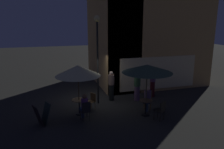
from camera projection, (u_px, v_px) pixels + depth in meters
name	position (u px, v px, depth m)	size (l,w,h in m)	color
ground_plane	(96.00, 102.00, 12.59)	(60.00, 60.00, 0.00)	black
cafe_building	(135.00, 24.00, 15.19)	(7.52, 6.43, 8.68)	tan
street_lamp_near_corner	(97.00, 44.00, 11.68)	(0.34, 0.34, 4.80)	black
menu_sandwich_board	(42.00, 115.00, 9.72)	(0.83, 0.77, 0.96)	black
cafe_table_0	(79.00, 104.00, 10.84)	(0.70, 0.70, 0.77)	black
cafe_table_1	(146.00, 105.00, 10.73)	(0.65, 0.65, 0.77)	black
patio_umbrella_0	(78.00, 71.00, 10.45)	(2.16, 2.16, 2.48)	black
patio_umbrella_1	(147.00, 69.00, 10.30)	(2.38, 2.38, 2.53)	black
cafe_chair_0	(86.00, 110.00, 10.10)	(0.48, 0.48, 0.94)	black
cafe_chair_1	(92.00, 100.00, 11.44)	(0.52, 0.52, 0.87)	brown
cafe_chair_2	(161.00, 109.00, 10.14)	(0.55, 0.55, 0.94)	black
cafe_chair_3	(148.00, 98.00, 11.52)	(0.57, 0.57, 1.01)	brown
patron_seated_0	(84.00, 105.00, 10.19)	(0.38, 0.52, 1.28)	#1B2E4B
patron_seated_1	(148.00, 97.00, 11.36)	(0.50, 0.54, 1.24)	#223248
patron_standing_2	(153.00, 82.00, 13.32)	(0.34, 0.34, 1.78)	#461117
patron_standing_3	(111.00, 86.00, 12.73)	(0.34, 0.34, 1.72)	black
patron_standing_4	(137.00, 87.00, 12.69)	(0.37, 0.37, 1.66)	#5D3F5C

